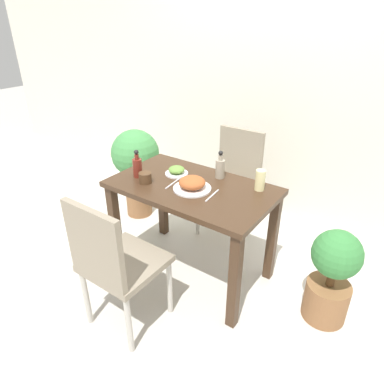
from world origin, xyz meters
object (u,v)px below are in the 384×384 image
food_plate (192,184)px  condiment_bottle (137,167)px  side_plate (177,171)px  potted_plant_right (332,275)px  potted_plant_left (136,162)px  chair_far (233,177)px  drink_cup (145,178)px  sauce_bottle (220,168)px  juice_glass (260,180)px  chair_near (114,261)px

food_plate → condiment_bottle: 0.43m
food_plate → condiment_bottle: (-0.42, -0.06, 0.04)m
side_plate → potted_plant_right: side_plate is taller
food_plate → potted_plant_left: potted_plant_left is taller
chair_far → condiment_bottle: size_ratio=4.52×
potted_plant_right → condiment_bottle: bearing=-170.0°
condiment_bottle → drink_cup: bearing=-21.6°
side_plate → drink_cup: 0.24m
chair_far → side_plate: (-0.13, -0.61, 0.24)m
drink_cup → sauce_bottle: (0.37, 0.36, 0.04)m
chair_far → drink_cup: chair_far is taller
juice_glass → potted_plant_right: juice_glass is taller
sauce_bottle → potted_plant_left: (-0.99, 0.18, -0.26)m
chair_near → juice_glass: chair_near is taller
drink_cup → potted_plant_left: bearing=139.0°
drink_cup → condiment_bottle: bearing=158.4°
drink_cup → chair_near: bearing=-67.3°
drink_cup → juice_glass: bearing=27.5°
chair_near → food_plate: size_ratio=3.60×
juice_glass → sauce_bottle: size_ratio=0.69×
side_plate → condiment_bottle: (-0.20, -0.18, 0.05)m
juice_glass → potted_plant_left: size_ratio=0.16×
chair_near → side_plate: (-0.13, 0.75, 0.24)m
sauce_bottle → chair_far: bearing=107.2°
juice_glass → potted_plant_left: bearing=171.6°
potted_plant_left → chair_far: bearing=19.2°
food_plate → potted_plant_right: bearing=10.9°
chair_far → food_plate: (0.09, -0.73, 0.25)m
juice_glass → drink_cup: bearing=-152.5°
chair_near → potted_plant_right: (1.00, 0.80, -0.17)m
chair_near → potted_plant_right: chair_near is taller
condiment_bottle → potted_plant_right: size_ratio=0.31×
potted_plant_right → juice_glass: bearing=172.6°
chair_near → sauce_bottle: sauce_bottle is taller
side_plate → potted_plant_left: 0.81m
chair_far → chair_near: bearing=-90.1°
food_plate → side_plate: bearing=150.8°
side_plate → food_plate: bearing=-29.2°
side_plate → potted_plant_right: bearing=2.5°
juice_glass → condiment_bottle: bearing=-158.5°
drink_cup → sauce_bottle: size_ratio=0.43×
potted_plant_right → chair_far: bearing=150.9°
sauce_bottle → potted_plant_right: 0.98m
side_plate → potted_plant_left: bearing=156.3°
chair_near → food_plate: bearing=-98.7°
chair_near → sauce_bottle: 0.94m
food_plate → potted_plant_left: 1.06m
potted_plant_left → potted_plant_right: (1.85, -0.26, -0.20)m
condiment_bottle → potted_plant_left: 0.76m
juice_glass → sauce_bottle: (-0.30, 0.01, 0.01)m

